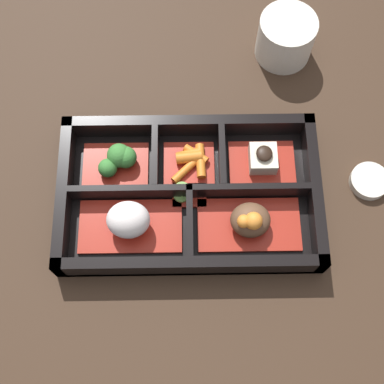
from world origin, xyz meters
TOP-DOWN VIEW (x-y plane):
  - ground_plane at (0.00, 0.00)m, footprint 3.00×3.00m
  - bento_base at (0.00, 0.00)m, footprint 0.33×0.20m
  - bento_rim at (0.00, -0.00)m, footprint 0.33×0.20m
  - bowl_stew at (-0.08, 0.04)m, footprint 0.13×0.07m
  - bowl_rice at (0.08, 0.04)m, footprint 0.13×0.07m
  - bowl_tofu at (-0.10, -0.05)m, footprint 0.09×0.06m
  - bowl_carrots at (-0.00, -0.05)m, footprint 0.07×0.06m
  - bowl_greens at (0.09, -0.05)m, footprint 0.09×0.06m
  - bowl_pickles at (0.01, -0.00)m, footprint 0.04×0.03m
  - tea_cup at (-0.14, -0.23)m, footprint 0.08×0.08m
  - sauce_dish at (-0.24, -0.02)m, footprint 0.05×0.05m

SIDE VIEW (x-z plane):
  - ground_plane at x=0.00m, z-range 0.00..0.00m
  - bento_base at x=0.00m, z-range 0.00..0.01m
  - sauce_dish at x=-0.24m, z-range 0.00..0.01m
  - bowl_pickles at x=0.01m, z-range 0.01..0.02m
  - bowl_carrots at x=0.00m, z-range 0.01..0.03m
  - bowl_tofu at x=-0.10m, z-range 0.00..0.04m
  - bento_rim at x=0.00m, z-range 0.00..0.04m
  - bowl_greens at x=0.09m, z-range 0.01..0.04m
  - bowl_stew at x=-0.08m, z-range 0.00..0.06m
  - bowl_rice at x=0.08m, z-range 0.01..0.06m
  - tea_cup at x=-0.14m, z-range 0.00..0.07m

